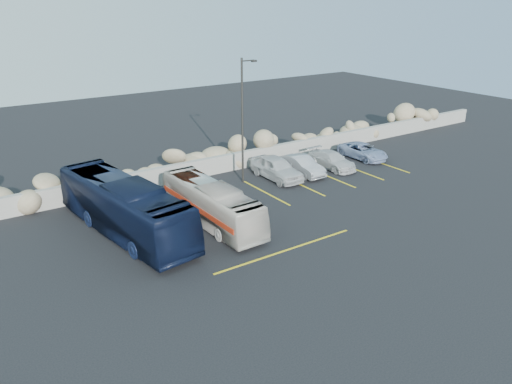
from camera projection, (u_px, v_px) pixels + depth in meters
ground at (304, 247)px, 24.42m from camera, size 90.00×90.00×0.00m
seawall at (191, 170)px, 33.47m from camera, size 60.00×0.40×1.20m
riprap_pile at (183, 156)px, 34.14m from camera, size 54.00×2.80×2.60m
parking_lines at (306, 193)px, 31.14m from camera, size 18.16×9.36×0.01m
lamppost at (243, 118)px, 31.53m from camera, size 1.14×0.18×8.00m
vintage_bus at (211, 204)px, 26.63m from camera, size 2.09×8.10×2.24m
tour_coach at (124, 207)px, 25.37m from camera, size 3.88×10.59×2.88m
car_a at (277, 168)px, 33.40m from camera, size 1.79×4.41×1.50m
car_b at (302, 165)px, 34.27m from camera, size 1.36×3.85×1.27m
car_c at (332, 160)px, 35.55m from camera, size 1.71×4.06×1.17m
car_d at (363, 151)px, 37.68m from camera, size 1.94×4.10×1.13m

